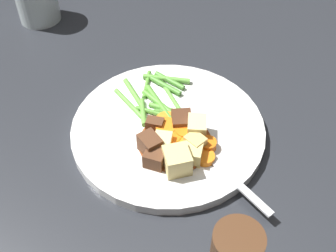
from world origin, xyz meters
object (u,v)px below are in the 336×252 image
(carrot_slice_1, at_px, (205,157))
(carrot_slice_2, at_px, (170,138))
(carrot_slice_4, at_px, (175,145))
(carrot_slice_5, at_px, (208,145))
(carrot_slice_3, at_px, (166,128))
(meat_chunk_3, at_px, (150,145))
(carrot_slice_0, at_px, (168,121))
(dinner_plate, at_px, (168,130))
(potato_chunk_1, at_px, (193,154))
(fork, at_px, (219,166))
(potato_chunk_3, at_px, (197,128))
(meat_chunk_2, at_px, (155,158))
(carrot_slice_6, at_px, (186,132))
(potato_chunk_0, at_px, (163,144))
(potato_chunk_4, at_px, (195,144))
(meat_chunk_1, at_px, (154,122))
(meat_chunk_0, at_px, (182,121))
(potato_chunk_2, at_px, (177,161))

(carrot_slice_1, bearing_deg, carrot_slice_2, -142.31)
(carrot_slice_4, relative_size, carrot_slice_5, 1.43)
(carrot_slice_3, bearing_deg, meat_chunk_3, -46.14)
(carrot_slice_0, bearing_deg, dinner_plate, -10.72)
(potato_chunk_1, distance_m, fork, 0.04)
(carrot_slice_2, distance_m, potato_chunk_3, 0.04)
(meat_chunk_2, bearing_deg, carrot_slice_6, 123.36)
(carrot_slice_6, distance_m, potato_chunk_0, 0.04)
(carrot_slice_4, relative_size, meat_chunk_2, 1.31)
(carrot_slice_0, height_order, carrot_slice_4, carrot_slice_4)
(dinner_plate, xyz_separation_m, potato_chunk_4, (0.05, 0.02, 0.02))
(carrot_slice_6, bearing_deg, carrot_slice_1, 12.74)
(potato_chunk_0, bearing_deg, carrot_slice_2, 131.65)
(carrot_slice_6, bearing_deg, carrot_slice_2, -82.16)
(carrot_slice_4, bearing_deg, potato_chunk_3, 109.54)
(potato_chunk_1, xyz_separation_m, potato_chunk_4, (-0.02, 0.01, 0.00))
(carrot_slice_6, bearing_deg, meat_chunk_3, -74.79)
(dinner_plate, xyz_separation_m, potato_chunk_3, (0.03, 0.03, 0.02))
(potato_chunk_3, bearing_deg, carrot_slice_1, -4.71)
(fork, bearing_deg, meat_chunk_1, -147.02)
(carrot_slice_4, bearing_deg, carrot_slice_5, 73.12)
(carrot_slice_5, height_order, potato_chunk_4, potato_chunk_4)
(carrot_slice_0, height_order, potato_chunk_0, potato_chunk_0)
(dinner_plate, height_order, carrot_slice_1, carrot_slice_1)
(carrot_slice_0, distance_m, carrot_slice_3, 0.02)
(meat_chunk_3, bearing_deg, carrot_slice_1, 63.08)
(carrot_slice_0, relative_size, potato_chunk_0, 1.08)
(carrot_slice_1, xyz_separation_m, potato_chunk_0, (-0.03, -0.05, 0.01))
(carrot_slice_6, distance_m, meat_chunk_0, 0.02)
(meat_chunk_1, height_order, meat_chunk_3, meat_chunk_3)
(potato_chunk_1, relative_size, potato_chunk_3, 0.88)
(carrot_slice_5, height_order, meat_chunk_1, meat_chunk_1)
(meat_chunk_0, xyz_separation_m, meat_chunk_2, (0.05, -0.05, 0.00))
(potato_chunk_2, bearing_deg, carrot_slice_6, 150.51)
(carrot_slice_2, xyz_separation_m, meat_chunk_3, (0.01, -0.03, 0.01))
(meat_chunk_1, relative_size, fork, 0.14)
(carrot_slice_0, relative_size, potato_chunk_2, 0.92)
(carrot_slice_2, relative_size, meat_chunk_2, 1.24)
(carrot_slice_5, bearing_deg, meat_chunk_0, -157.05)
(carrot_slice_5, bearing_deg, meat_chunk_1, -135.01)
(carrot_slice_0, bearing_deg, potato_chunk_3, 42.33)
(carrot_slice_4, bearing_deg, meat_chunk_1, -160.59)
(carrot_slice_2, relative_size, potato_chunk_2, 0.95)
(dinner_plate, distance_m, potato_chunk_3, 0.05)
(potato_chunk_3, distance_m, meat_chunk_3, 0.07)
(carrot_slice_0, bearing_deg, fork, 23.06)
(potato_chunk_0, distance_m, fork, 0.08)
(carrot_slice_3, distance_m, meat_chunk_3, 0.04)
(carrot_slice_6, bearing_deg, dinner_plate, -142.91)
(dinner_plate, bearing_deg, potato_chunk_2, -8.12)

